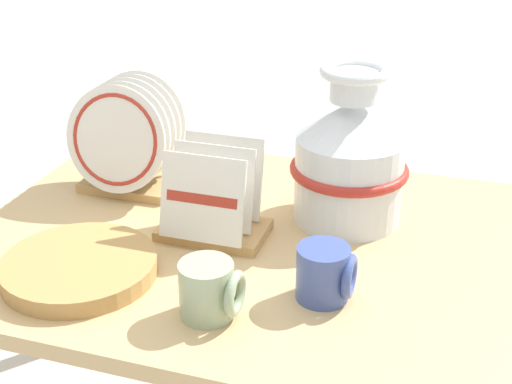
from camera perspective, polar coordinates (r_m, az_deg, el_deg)
The scene contains 7 objects.
display_table at distance 1.56m, azimuth 0.00°, elevation -5.89°, with size 1.22×0.90×0.62m.
ceramic_vase at distance 1.56m, azimuth 7.50°, elevation 2.76°, with size 0.26×0.26×0.35m.
dish_rack_round_plates at distance 1.72m, azimuth -10.32°, elevation 3.85°, with size 0.25×0.19×0.27m.
dish_rack_square_plates at distance 1.51m, azimuth -3.44°, elevation -1.36°, with size 0.23×0.17×0.20m.
wicker_charger_stack at distance 1.43m, azimuth -13.95°, elevation -5.85°, with size 0.30×0.30×0.04m.
mug_cobalt_glaze at distance 1.31m, azimuth 5.60°, elevation -6.50°, with size 0.11×0.10×0.10m.
mug_sage_glaze at distance 1.26m, azimuth -3.57°, elevation -7.87°, with size 0.11×0.10×0.10m.
Camera 1 is at (0.40, -1.26, 1.38)m, focal length 50.00 mm.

